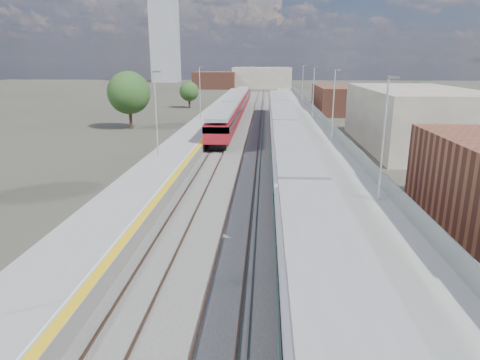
{
  "coord_description": "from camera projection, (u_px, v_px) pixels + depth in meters",
  "views": [
    {
      "loc": [
        -0.43,
        -3.67,
        9.38
      ],
      "look_at": [
        -1.97,
        21.84,
        2.2
      ],
      "focal_mm": 32.0,
      "sensor_mm": 36.0,
      "label": 1
    }
  ],
  "objects": [
    {
      "name": "ground",
      "position": [
        269.0,
        137.0,
        54.08
      ],
      "size": [
        320.0,
        320.0,
        0.0
      ],
      "primitive_type": "plane",
      "color": "#47443A",
      "rests_on": "ground"
    },
    {
      "name": "ballast_bed",
      "position": [
        252.0,
        133.0,
        56.61
      ],
      "size": [
        10.5,
        155.0,
        0.06
      ],
      "primitive_type": "cube",
      "color": "#565451",
      "rests_on": "ground"
    },
    {
      "name": "tracks",
      "position": [
        257.0,
        131.0,
        58.17
      ],
      "size": [
        8.96,
        160.0,
        0.17
      ],
      "color": "#4C3323",
      "rests_on": "ground"
    },
    {
      "name": "platform_right",
      "position": [
        309.0,
        130.0,
        56.03
      ],
      "size": [
        4.7,
        155.0,
        8.52
      ],
      "color": "slate",
      "rests_on": "ground"
    },
    {
      "name": "platform_left",
      "position": [
        201.0,
        129.0,
        56.86
      ],
      "size": [
        4.3,
        155.0,
        8.52
      ],
      "color": "slate",
      "rests_on": "ground"
    },
    {
      "name": "buildings",
      "position": [
        212.0,
        56.0,
        137.39
      ],
      "size": [
        72.0,
        185.5,
        40.0
      ],
      "color": "brown",
      "rests_on": "ground"
    },
    {
      "name": "green_train",
      "position": [
        286.0,
        138.0,
        40.46
      ],
      "size": [
        2.98,
        82.97,
        3.28
      ],
      "color": "black",
      "rests_on": "ground"
    },
    {
      "name": "red_train",
      "position": [
        235.0,
        106.0,
        70.71
      ],
      "size": [
        2.79,
        56.57,
        3.52
      ],
      "color": "black",
      "rests_on": "ground"
    },
    {
      "name": "tree_b",
      "position": [
        129.0,
        93.0,
        59.13
      ],
      "size": [
        5.88,
        5.88,
        7.97
      ],
      "color": "#382619",
      "rests_on": "ground"
    },
    {
      "name": "tree_c",
      "position": [
        189.0,
        91.0,
        85.93
      ],
      "size": [
        3.9,
        3.9,
        5.29
      ],
      "color": "#382619",
      "rests_on": "ground"
    },
    {
      "name": "tree_d",
      "position": [
        417.0,
        97.0,
        64.26
      ],
      "size": [
        4.67,
        4.67,
        6.32
      ],
      "color": "#382619",
      "rests_on": "ground"
    }
  ]
}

